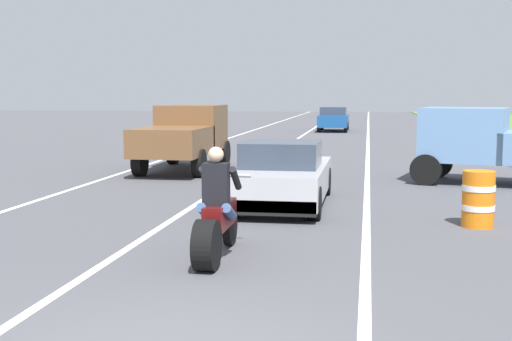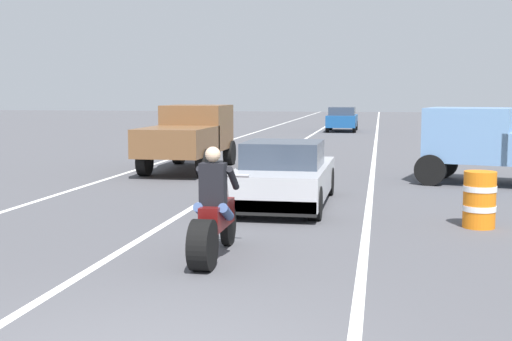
{
  "view_description": "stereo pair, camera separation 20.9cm",
  "coord_description": "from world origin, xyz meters",
  "px_view_note": "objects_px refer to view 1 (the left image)",
  "views": [
    {
      "loc": [
        1.8,
        -5.34,
        2.37
      ],
      "look_at": [
        -0.15,
        6.43,
        1.0
      ],
      "focal_mm": 47.56,
      "sensor_mm": 36.0,
      "label": 1
    },
    {
      "loc": [
        2.0,
        -5.3,
        2.37
      ],
      "look_at": [
        -0.15,
        6.43,
        1.0
      ],
      "focal_mm": 47.56,
      "sensor_mm": 36.0,
      "label": 2
    }
  ],
  "objects_px": {
    "pickup_truck_left_lane_brown": "(184,134)",
    "pickup_truck_right_shoulder_light_blue": "(501,142)",
    "construction_barrel_nearest": "(478,199)",
    "distant_car_far_ahead": "(334,119)",
    "sports_car_silver": "(282,176)",
    "motorcycle_with_rider": "(216,219)"
  },
  "relations": [
    {
      "from": "motorcycle_with_rider",
      "to": "pickup_truck_right_shoulder_light_blue",
      "type": "xyz_separation_m",
      "value": [
        5.49,
        8.99,
        0.51
      ]
    },
    {
      "from": "construction_barrel_nearest",
      "to": "distant_car_far_ahead",
      "type": "distance_m",
      "value": 30.05
    },
    {
      "from": "pickup_truck_left_lane_brown",
      "to": "pickup_truck_right_shoulder_light_blue",
      "type": "distance_m",
      "value": 9.12
    },
    {
      "from": "pickup_truck_left_lane_brown",
      "to": "distant_car_far_ahead",
      "type": "relative_size",
      "value": 1.2
    },
    {
      "from": "motorcycle_with_rider",
      "to": "construction_barrel_nearest",
      "type": "distance_m",
      "value": 5.1
    },
    {
      "from": "sports_car_silver",
      "to": "pickup_truck_left_lane_brown",
      "type": "bearing_deg",
      "value": 122.26
    },
    {
      "from": "pickup_truck_left_lane_brown",
      "to": "construction_barrel_nearest",
      "type": "bearing_deg",
      "value": -45.75
    },
    {
      "from": "construction_barrel_nearest",
      "to": "pickup_truck_left_lane_brown",
      "type": "bearing_deg",
      "value": 134.25
    },
    {
      "from": "distant_car_far_ahead",
      "to": "pickup_truck_left_lane_brown",
      "type": "bearing_deg",
      "value": -98.81
    },
    {
      "from": "motorcycle_with_rider",
      "to": "distant_car_far_ahead",
      "type": "height_order",
      "value": "motorcycle_with_rider"
    },
    {
      "from": "motorcycle_with_rider",
      "to": "pickup_truck_left_lane_brown",
      "type": "xyz_separation_m",
      "value": [
        -3.45,
        10.8,
        0.51
      ]
    },
    {
      "from": "pickup_truck_right_shoulder_light_blue",
      "to": "distant_car_far_ahead",
      "type": "bearing_deg",
      "value": 103.01
    },
    {
      "from": "motorcycle_with_rider",
      "to": "sports_car_silver",
      "type": "bearing_deg",
      "value": 86.04
    },
    {
      "from": "motorcycle_with_rider",
      "to": "distant_car_far_ahead",
      "type": "bearing_deg",
      "value": 90.04
    },
    {
      "from": "pickup_truck_left_lane_brown",
      "to": "distant_car_far_ahead",
      "type": "xyz_separation_m",
      "value": [
        3.42,
        22.07,
        -0.33
      ]
    },
    {
      "from": "motorcycle_with_rider",
      "to": "construction_barrel_nearest",
      "type": "bearing_deg",
      "value": 37.5
    },
    {
      "from": "construction_barrel_nearest",
      "to": "distant_car_far_ahead",
      "type": "height_order",
      "value": "distant_car_far_ahead"
    },
    {
      "from": "pickup_truck_right_shoulder_light_blue",
      "to": "construction_barrel_nearest",
      "type": "xyz_separation_m",
      "value": [
        -1.45,
        -5.89,
        -0.6
      ]
    },
    {
      "from": "pickup_truck_left_lane_brown",
      "to": "motorcycle_with_rider",
      "type": "bearing_deg",
      "value": -72.3
    },
    {
      "from": "sports_car_silver",
      "to": "pickup_truck_left_lane_brown",
      "type": "height_order",
      "value": "pickup_truck_left_lane_brown"
    },
    {
      "from": "motorcycle_with_rider",
      "to": "construction_barrel_nearest",
      "type": "height_order",
      "value": "motorcycle_with_rider"
    },
    {
      "from": "motorcycle_with_rider",
      "to": "sports_car_silver",
      "type": "height_order",
      "value": "motorcycle_with_rider"
    }
  ]
}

